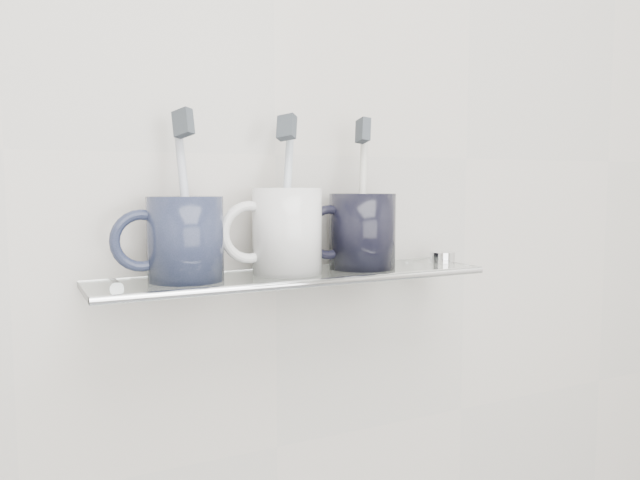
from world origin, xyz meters
TOP-DOWN VIEW (x-y plane):
  - wall_back at (0.00, 1.10)m, footprint 2.50×0.00m
  - shelf_glass at (0.00, 1.04)m, footprint 0.50×0.12m
  - shelf_rail at (0.00, 0.98)m, footprint 0.50×0.01m
  - bracket_left at (-0.21, 1.09)m, footprint 0.02×0.03m
  - bracket_right at (0.21, 1.09)m, footprint 0.02×0.03m
  - mug_left at (-0.14, 1.04)m, footprint 0.09×0.09m
  - mug_left_handle at (-0.19, 1.04)m, footprint 0.07×0.01m
  - toothbrush_left at (-0.14, 1.04)m, footprint 0.02×0.07m
  - bristles_left at (-0.14, 1.04)m, footprint 0.02×0.03m
  - mug_center at (-0.01, 1.04)m, footprint 0.11×0.11m
  - mug_center_handle at (-0.06, 1.04)m, footprint 0.08×0.01m
  - toothbrush_center at (-0.01, 1.04)m, footprint 0.05×0.07m
  - bristles_center at (-0.01, 1.04)m, footprint 0.03×0.03m
  - mug_right at (0.10, 1.04)m, footprint 0.11×0.11m
  - mug_right_handle at (0.05, 1.04)m, footprint 0.07×0.01m
  - toothbrush_right at (0.10, 1.04)m, footprint 0.04×0.04m
  - bristles_right at (0.10, 1.04)m, footprint 0.02×0.03m
  - chrome_cap at (0.23, 1.04)m, footprint 0.04×0.04m

SIDE VIEW (x-z plane):
  - bracket_left at x=-0.21m, z-range 1.08..1.09m
  - bracket_right at x=0.21m, z-range 1.08..1.09m
  - shelf_glass at x=0.00m, z-range 1.09..1.10m
  - shelf_rail at x=0.00m, z-range 1.09..1.10m
  - chrome_cap at x=0.23m, z-range 1.10..1.11m
  - mug_left at x=-0.14m, z-range 1.10..1.20m
  - mug_left_handle at x=-0.19m, z-range 1.11..1.18m
  - mug_right at x=0.10m, z-range 1.10..1.20m
  - mug_right_handle at x=0.05m, z-range 1.11..1.19m
  - mug_center at x=-0.01m, z-range 1.10..1.21m
  - mug_center_handle at x=-0.06m, z-range 1.12..1.19m
  - toothbrush_left at x=-0.14m, z-range 1.11..1.29m
  - toothbrush_center at x=-0.01m, z-range 1.11..1.29m
  - toothbrush_right at x=0.10m, z-range 1.11..1.30m
  - wall_back at x=0.00m, z-range 0.00..2.50m
  - bristles_left at x=-0.14m, z-range 1.26..1.30m
  - bristles_center at x=-0.01m, z-range 1.26..1.30m
  - bristles_right at x=0.10m, z-range 1.26..1.30m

